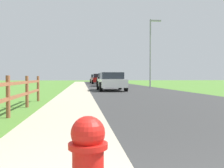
# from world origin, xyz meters

# --- Properties ---
(ground_plane) EXTENTS (120.00, 120.00, 0.00)m
(ground_plane) POSITION_xyz_m (0.00, 25.00, 0.00)
(ground_plane) COLOR #4C7D2E
(road_asphalt) EXTENTS (7.00, 66.00, 0.01)m
(road_asphalt) POSITION_xyz_m (3.50, 27.00, 0.00)
(road_asphalt) COLOR #333333
(road_asphalt) RESTS_ON ground
(curb_concrete) EXTENTS (6.00, 66.00, 0.01)m
(curb_concrete) POSITION_xyz_m (-3.00, 27.00, 0.00)
(curb_concrete) COLOR #AEA38C
(curb_concrete) RESTS_ON ground
(grass_verge) EXTENTS (5.00, 66.00, 0.00)m
(grass_verge) POSITION_xyz_m (-4.50, 27.00, 0.01)
(grass_verge) COLOR #4C7D2E
(grass_verge) RESTS_ON ground
(parked_suv_white) EXTENTS (2.10, 4.94, 1.42)m
(parked_suv_white) POSITION_xyz_m (1.73, 19.82, 0.74)
(parked_suv_white) COLOR white
(parked_suv_white) RESTS_ON ground
(parked_car_black) EXTENTS (2.27, 4.98, 1.50)m
(parked_car_black) POSITION_xyz_m (2.23, 30.32, 0.78)
(parked_car_black) COLOR black
(parked_car_black) RESTS_ON ground
(parked_car_red) EXTENTS (2.12, 4.48, 1.56)m
(parked_car_red) POSITION_xyz_m (2.05, 40.10, 0.78)
(parked_car_red) COLOR maroon
(parked_car_red) RESTS_ON ground
(parked_car_beige) EXTENTS (2.16, 4.46, 1.52)m
(parked_car_beige) POSITION_xyz_m (1.99, 47.79, 0.75)
(parked_car_beige) COLOR #C6B793
(parked_car_beige) RESTS_ON ground
(street_lamp) EXTENTS (1.17, 0.20, 6.97)m
(street_lamp) POSITION_xyz_m (6.50, 25.60, 4.10)
(street_lamp) COLOR gray
(street_lamp) RESTS_ON ground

